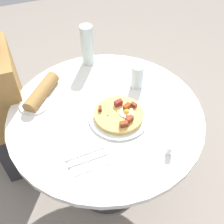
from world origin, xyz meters
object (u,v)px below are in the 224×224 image
Objects in this scene: bread_plate at (34,104)px; fork at (89,160)px; breakfast_pizza at (119,114)px; salt_shaker at (169,150)px; water_glass at (137,76)px; dining_table at (106,133)px; knife at (86,153)px; person_seated at (10,112)px; water_bottle at (87,45)px; pizza_plate at (119,117)px.

bread_plate is 0.45m from fork.
breakfast_pizza is 0.28m from fork.
water_glass is at bearing 173.06° from salt_shaker.
knife is at bearing -39.24° from dining_table.
fork is at bearing -50.20° from breakfast_pizza.
fork is at bearing -105.11° from salt_shaker.
bread_plate is 0.55m from water_glass.
breakfast_pizza reaches higher than salt_shaker.
salt_shaker is (0.13, 0.34, 0.02)m from knife.
person_seated is at bearing -111.93° from water_glass.
water_bottle reaches higher than salt_shaker.
water_bottle is at bearing -179.91° from pizza_plate.
water_glass is 2.69× the size of salt_shaker.
knife is (0.61, 0.31, 0.23)m from person_seated.
breakfast_pizza is 0.49m from water_bottle.
water_bottle is at bearing 69.54° from knife.
bread_plate is at bearing -96.00° from water_glass.
salt_shaker is (0.27, 0.12, 0.02)m from pizza_plate.
salt_shaker is at bearing 27.34° from dining_table.
salt_shaker is at bearing 9.47° from water_bottle.
breakfast_pizza is 1.79× the size of water_glass.
person_seated reaches higher than water_bottle.
pizza_plate is at bearing 38.47° from dining_table.
fork is at bearing -47.26° from water_glass.
salt_shaker is (0.27, 0.12, -0.00)m from breakfast_pizza.
fork is 1.34× the size of water_glass.
water_bottle reaches higher than fork.
person_seated is at bearing -88.74° from water_bottle.
breakfast_pizza is (0.47, 0.53, 0.25)m from person_seated.
pizza_plate is 0.30m from salt_shaker.
fork is at bearing -17.82° from water_bottle.
breakfast_pizza reaches higher than fork.
breakfast_pizza is (0.06, 0.05, 0.20)m from dining_table.
pizza_plate is at bearing 32.62° from knife.
person_seated is 0.72m from knife.
water_glass is 0.56× the size of water_bottle.
knife is at bearing -18.86° from water_bottle.
knife is at bearing 22.10° from bread_plate.
water_bottle is at bearing -148.70° from water_glass.
water_glass is (-0.18, 0.18, 0.06)m from pizza_plate.
fork is 0.70m from water_bottle.
water_bottle is (-0.30, -0.18, 0.05)m from water_glass.
knife is (-0.04, -0.00, 0.00)m from fork.
person_seated is at bearing -130.21° from dining_table.
bread_plate is 1.15× the size of water_glass.
salt_shaker is (0.09, 0.34, 0.02)m from fork.
person_seated is 1.01m from salt_shaker.
salt_shaker reaches higher than knife.
water_glass is at bearing 135.21° from pizza_plate.
dining_table is 4.06× the size of water_bottle.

